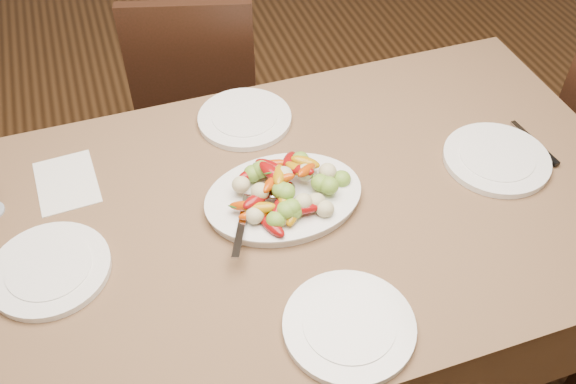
{
  "coord_description": "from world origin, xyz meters",
  "views": [
    {
      "loc": [
        -0.52,
        -1.18,
        1.95
      ],
      "look_at": [
        -0.17,
        -0.15,
        0.82
      ],
      "focal_mm": 40.0,
      "sensor_mm": 36.0,
      "label": 1
    }
  ],
  "objects_px": {
    "dining_table": "(288,296)",
    "plate_near": "(349,326)",
    "plate_right": "(496,159)",
    "serving_platter": "(284,199)",
    "plate_left": "(50,270)",
    "chair_far": "(200,91)",
    "plate_far": "(245,119)"
  },
  "relations": [
    {
      "from": "dining_table",
      "to": "plate_left",
      "type": "xyz_separation_m",
      "value": [
        -0.58,
        -0.01,
        0.39
      ]
    },
    {
      "from": "plate_left",
      "to": "plate_near",
      "type": "height_order",
      "value": "same"
    },
    {
      "from": "plate_left",
      "to": "chair_far",
      "type": "bearing_deg",
      "value": 60.08
    },
    {
      "from": "dining_table",
      "to": "plate_far",
      "type": "height_order",
      "value": "plate_far"
    },
    {
      "from": "chair_far",
      "to": "serving_platter",
      "type": "distance_m",
      "value": 0.95
    },
    {
      "from": "plate_near",
      "to": "dining_table",
      "type": "bearing_deg",
      "value": 92.1
    },
    {
      "from": "chair_far",
      "to": "plate_left",
      "type": "distance_m",
      "value": 1.12
    },
    {
      "from": "plate_right",
      "to": "plate_near",
      "type": "bearing_deg",
      "value": -148.09
    },
    {
      "from": "serving_platter",
      "to": "plate_left",
      "type": "relative_size",
      "value": 1.41
    },
    {
      "from": "serving_platter",
      "to": "plate_right",
      "type": "height_order",
      "value": "serving_platter"
    },
    {
      "from": "plate_right",
      "to": "dining_table",
      "type": "bearing_deg",
      "value": 178.81
    },
    {
      "from": "dining_table",
      "to": "serving_platter",
      "type": "xyz_separation_m",
      "value": [
        -0.0,
        0.03,
        0.39
      ]
    },
    {
      "from": "dining_table",
      "to": "plate_near",
      "type": "bearing_deg",
      "value": -87.9
    },
    {
      "from": "chair_far",
      "to": "serving_platter",
      "type": "xyz_separation_m",
      "value": [
        0.04,
        -0.9,
        0.3
      ]
    },
    {
      "from": "chair_far",
      "to": "plate_far",
      "type": "xyz_separation_m",
      "value": [
        0.03,
        -0.56,
        0.29
      ]
    },
    {
      "from": "chair_far",
      "to": "serving_platter",
      "type": "height_order",
      "value": "chair_far"
    },
    {
      "from": "serving_platter",
      "to": "plate_right",
      "type": "relative_size",
      "value": 1.37
    },
    {
      "from": "serving_platter",
      "to": "plate_left",
      "type": "height_order",
      "value": "serving_platter"
    },
    {
      "from": "dining_table",
      "to": "serving_platter",
      "type": "bearing_deg",
      "value": 97.2
    },
    {
      "from": "chair_far",
      "to": "plate_near",
      "type": "height_order",
      "value": "chair_far"
    },
    {
      "from": "serving_platter",
      "to": "plate_near",
      "type": "xyz_separation_m",
      "value": [
        0.02,
        -0.4,
        -0.0
      ]
    },
    {
      "from": "dining_table",
      "to": "plate_right",
      "type": "bearing_deg",
      "value": -1.19
    },
    {
      "from": "serving_platter",
      "to": "plate_far",
      "type": "relative_size",
      "value": 1.45
    },
    {
      "from": "plate_right",
      "to": "plate_near",
      "type": "distance_m",
      "value": 0.68
    },
    {
      "from": "plate_far",
      "to": "chair_far",
      "type": "bearing_deg",
      "value": 93.23
    },
    {
      "from": "dining_table",
      "to": "plate_near",
      "type": "xyz_separation_m",
      "value": [
        0.01,
        -0.37,
        0.39
      ]
    },
    {
      "from": "dining_table",
      "to": "plate_near",
      "type": "relative_size",
      "value": 6.46
    },
    {
      "from": "dining_table",
      "to": "chair_far",
      "type": "relative_size",
      "value": 1.94
    },
    {
      "from": "serving_platter",
      "to": "plate_near",
      "type": "relative_size",
      "value": 1.37
    },
    {
      "from": "serving_platter",
      "to": "chair_far",
      "type": "bearing_deg",
      "value": 92.38
    },
    {
      "from": "plate_near",
      "to": "chair_far",
      "type": "bearing_deg",
      "value": 92.4
    },
    {
      "from": "plate_right",
      "to": "plate_far",
      "type": "height_order",
      "value": "same"
    }
  ]
}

